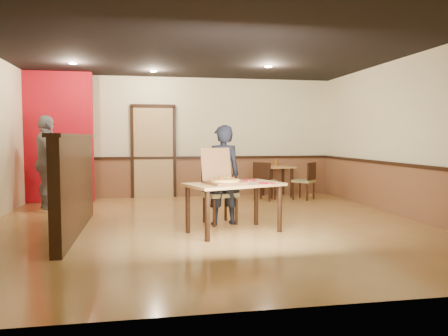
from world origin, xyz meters
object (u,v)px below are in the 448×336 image
(side_chair_left, at_px, (264,180))
(passerby, at_px, (47,162))
(side_table, at_px, (277,173))
(pizza_box, at_px, (223,179))
(main_table, at_px, (234,190))
(condiment, at_px, (276,162))
(diner_chair, at_px, (218,191))
(diner, at_px, (223,175))
(side_chair_right, at_px, (306,179))

(side_chair_left, relative_size, passerby, 0.47)
(side_table, height_order, pizza_box, pizza_box)
(main_table, height_order, side_chair_left, side_chair_left)
(pizza_box, bearing_deg, condiment, 45.36)
(diner_chair, xyz_separation_m, diner, (0.05, -0.14, 0.27))
(side_table, bearing_deg, side_chair_left, -129.17)
(side_chair_right, bearing_deg, diner, 1.96)
(side_chair_left, bearing_deg, side_table, -91.33)
(side_table, bearing_deg, condiment, 89.83)
(side_chair_left, bearing_deg, passerby, 41.52)
(main_table, relative_size, side_chair_right, 1.83)
(diner_chair, xyz_separation_m, passerby, (-3.07, 2.01, 0.39))
(diner_chair, relative_size, side_chair_left, 1.13)
(side_chair_right, xyz_separation_m, passerby, (-5.46, -0.29, 0.46))
(diner_chair, bearing_deg, diner, -87.87)
(passerby, bearing_deg, pizza_box, -156.56)
(main_table, height_order, condiment, condiment)
(side_chair_left, bearing_deg, main_table, 104.86)
(diner, bearing_deg, diner_chair, -78.34)
(side_table, relative_size, pizza_box, 1.08)
(side_table, distance_m, diner, 3.57)
(main_table, height_order, diner, diner)
(diner_chair, xyz_separation_m, side_table, (1.89, 2.90, 0.02))
(side_chair_right, bearing_deg, main_table, 9.07)
(condiment, bearing_deg, main_table, -115.25)
(passerby, distance_m, condiment, 5.07)
(side_chair_left, distance_m, passerby, 4.50)
(pizza_box, relative_size, condiment, 4.33)
(diner_chair, relative_size, diner, 0.60)
(passerby, height_order, condiment, passerby)
(side_chair_left, distance_m, pizza_box, 3.46)
(side_chair_left, xyz_separation_m, side_chair_right, (0.98, 0.01, -0.01))
(main_table, distance_m, side_chair_left, 3.33)
(diner_chair, height_order, side_chair_right, diner_chair)
(side_table, relative_size, condiment, 4.66)
(pizza_box, distance_m, condiment, 4.31)
(passerby, relative_size, condiment, 11.52)
(pizza_box, bearing_deg, main_table, 1.09)
(main_table, relative_size, passerby, 0.84)
(side_chair_left, xyz_separation_m, pizza_box, (-1.47, -3.12, 0.33))
(side_chair_left, height_order, passerby, passerby)
(side_chair_right, xyz_separation_m, diner, (-2.34, -2.45, 0.34))
(side_table, xyz_separation_m, passerby, (-4.96, -0.89, 0.37))
(diner, bearing_deg, side_table, -127.34)
(diner_chair, height_order, passerby, passerby)
(passerby, xyz_separation_m, condiment, (4.96, 1.02, -0.11))
(condiment, bearing_deg, diner, -120.25)
(side_chair_left, distance_m, condiment, 0.94)
(side_table, bearing_deg, pizza_box, -117.75)
(main_table, bearing_deg, passerby, 119.26)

